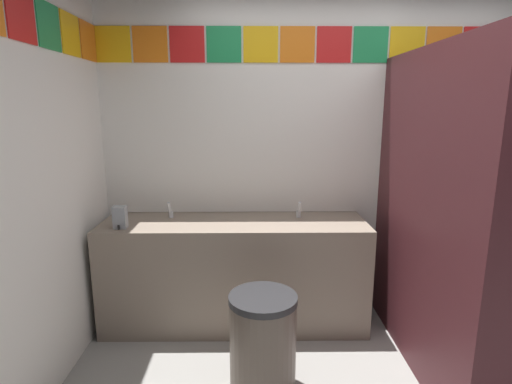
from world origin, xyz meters
name	(u,v)px	position (x,y,z in m)	size (l,w,h in m)	color
wall_back	(346,152)	(0.00, 1.47, 1.31)	(3.87, 0.09, 2.60)	white
vanity_counter	(235,271)	(-0.89, 1.15, 0.42)	(1.99, 0.56, 0.83)	gray
faucet_left	(170,212)	(-1.39, 1.24, 0.88)	(0.04, 0.10, 0.14)	silver
faucet_right	(299,211)	(-0.40, 1.24, 0.88)	(0.04, 0.10, 0.14)	silver
soap_dispenser	(120,217)	(-1.70, 0.99, 0.91)	(0.09, 0.09, 0.16)	gray
stall_divider	(466,226)	(0.45, 0.40, 1.01)	(0.92, 1.54, 2.03)	#471E23
toilet	(467,293)	(0.85, 1.00, 0.30)	(0.39, 0.49, 0.74)	white
trash_bin	(263,343)	(-0.70, 0.37, 0.31)	(0.40, 0.40, 0.61)	brown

